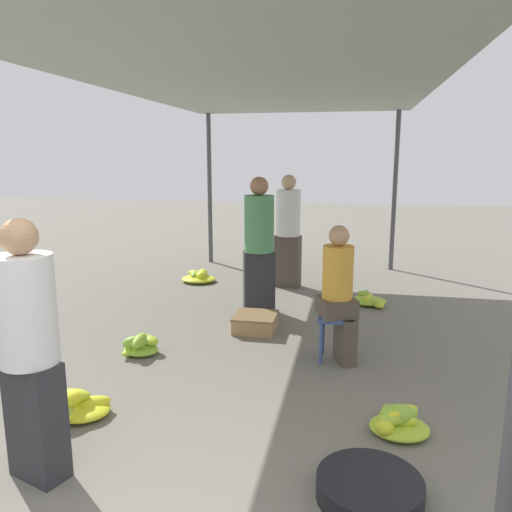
{
  "coord_description": "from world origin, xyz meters",
  "views": [
    {
      "loc": [
        1.01,
        -1.75,
        2.02
      ],
      "look_at": [
        0.0,
        3.34,
        0.98
      ],
      "focal_mm": 35.0,
      "sensor_mm": 36.0,
      "label": 1
    }
  ],
  "objects_px": {
    "banana_pile_right_0": "(397,421)",
    "banana_pile_left_1": "(139,346)",
    "banana_pile_left_0": "(77,407)",
    "shopper_walking_mid": "(259,244)",
    "banana_pile_left_2": "(199,277)",
    "vendor_seated": "(339,291)",
    "stool": "(336,325)",
    "vendor_foreground": "(30,348)",
    "shopper_walking_far": "(288,229)",
    "crate_near": "(255,322)",
    "basin_black": "(369,489)",
    "banana_pile_right_1": "(369,300)"
  },
  "relations": [
    {
      "from": "banana_pile_right_0",
      "to": "banana_pile_left_1",
      "type": "bearing_deg",
      "value": 157.6
    },
    {
      "from": "banana_pile_left_0",
      "to": "shopper_walking_mid",
      "type": "height_order",
      "value": "shopper_walking_mid"
    },
    {
      "from": "banana_pile_left_0",
      "to": "banana_pile_left_2",
      "type": "bearing_deg",
      "value": 95.06
    },
    {
      "from": "vendor_seated",
      "to": "banana_pile_left_2",
      "type": "relative_size",
      "value": 2.45
    },
    {
      "from": "stool",
      "to": "vendor_seated",
      "type": "relative_size",
      "value": 0.34
    },
    {
      "from": "stool",
      "to": "banana_pile_left_2",
      "type": "xyz_separation_m",
      "value": [
        -2.32,
        2.8,
        -0.29
      ]
    },
    {
      "from": "vendor_foreground",
      "to": "shopper_walking_far",
      "type": "height_order",
      "value": "shopper_walking_far"
    },
    {
      "from": "shopper_walking_far",
      "to": "banana_pile_left_2",
      "type": "bearing_deg",
      "value": 178.8
    },
    {
      "from": "crate_near",
      "to": "banana_pile_left_2",
      "type": "bearing_deg",
      "value": 122.91
    },
    {
      "from": "basin_black",
      "to": "banana_pile_right_0",
      "type": "bearing_deg",
      "value": 74.52
    },
    {
      "from": "shopper_walking_mid",
      "to": "banana_pile_right_0",
      "type": "bearing_deg",
      "value": -59.56
    },
    {
      "from": "banana_pile_right_0",
      "to": "crate_near",
      "type": "distance_m",
      "value": 2.45
    },
    {
      "from": "banana_pile_left_1",
      "to": "crate_near",
      "type": "xyz_separation_m",
      "value": [
        1.04,
        0.94,
        0.01
      ]
    },
    {
      "from": "vendor_foreground",
      "to": "vendor_seated",
      "type": "distance_m",
      "value": 2.87
    },
    {
      "from": "banana_pile_left_0",
      "to": "vendor_seated",
      "type": "bearing_deg",
      "value": 37.88
    },
    {
      "from": "stool",
      "to": "shopper_walking_mid",
      "type": "bearing_deg",
      "value": 127.74
    },
    {
      "from": "stool",
      "to": "basin_black",
      "type": "distance_m",
      "value": 2.11
    },
    {
      "from": "banana_pile_left_1",
      "to": "shopper_walking_mid",
      "type": "height_order",
      "value": "shopper_walking_mid"
    },
    {
      "from": "basin_black",
      "to": "banana_pile_right_0",
      "type": "distance_m",
      "value": 0.81
    },
    {
      "from": "vendor_seated",
      "to": "banana_pile_right_0",
      "type": "xyz_separation_m",
      "value": [
        0.48,
        -1.27,
        -0.62
      ]
    },
    {
      "from": "basin_black",
      "to": "crate_near",
      "type": "distance_m",
      "value": 3.02
    },
    {
      "from": "crate_near",
      "to": "banana_pile_right_0",
      "type": "bearing_deg",
      "value": -53.45
    },
    {
      "from": "stool",
      "to": "vendor_seated",
      "type": "distance_m",
      "value": 0.35
    },
    {
      "from": "stool",
      "to": "crate_near",
      "type": "relative_size",
      "value": 0.95
    },
    {
      "from": "shopper_walking_far",
      "to": "banana_pile_right_0",
      "type": "bearing_deg",
      "value": -71.46
    },
    {
      "from": "banana_pile_left_0",
      "to": "banana_pile_right_1",
      "type": "relative_size",
      "value": 0.7
    },
    {
      "from": "banana_pile_right_0",
      "to": "shopper_walking_mid",
      "type": "height_order",
      "value": "shopper_walking_mid"
    },
    {
      "from": "banana_pile_left_1",
      "to": "crate_near",
      "type": "distance_m",
      "value": 1.4
    },
    {
      "from": "basin_black",
      "to": "shopper_walking_far",
      "type": "height_order",
      "value": "shopper_walking_far"
    },
    {
      "from": "vendor_seated",
      "to": "shopper_walking_far",
      "type": "relative_size",
      "value": 0.79
    },
    {
      "from": "vendor_seated",
      "to": "banana_pile_left_0",
      "type": "height_order",
      "value": "vendor_seated"
    },
    {
      "from": "basin_black",
      "to": "shopper_walking_far",
      "type": "distance_m",
      "value": 5.04
    },
    {
      "from": "banana_pile_left_2",
      "to": "vendor_foreground",
      "type": "bearing_deg",
      "value": -83.86
    },
    {
      "from": "vendor_seated",
      "to": "basin_black",
      "type": "distance_m",
      "value": 2.17
    },
    {
      "from": "banana_pile_right_1",
      "to": "banana_pile_right_0",
      "type": "bearing_deg",
      "value": -87.92
    },
    {
      "from": "vendor_foreground",
      "to": "shopper_walking_mid",
      "type": "xyz_separation_m",
      "value": [
        0.74,
        3.58,
        0.05
      ]
    },
    {
      "from": "vendor_foreground",
      "to": "banana_pile_right_1",
      "type": "relative_size",
      "value": 2.51
    },
    {
      "from": "banana_pile_left_1",
      "to": "shopper_walking_far",
      "type": "distance_m",
      "value": 3.33
    },
    {
      "from": "vendor_seated",
      "to": "banana_pile_right_0",
      "type": "height_order",
      "value": "vendor_seated"
    },
    {
      "from": "vendor_foreground",
      "to": "banana_pile_right_1",
      "type": "distance_m",
      "value": 4.86
    },
    {
      "from": "banana_pile_right_0",
      "to": "banana_pile_right_1",
      "type": "xyz_separation_m",
      "value": [
        -0.12,
        3.32,
        -0.03
      ]
    },
    {
      "from": "basin_black",
      "to": "crate_near",
      "type": "relative_size",
      "value": 1.3
    },
    {
      "from": "shopper_walking_mid",
      "to": "crate_near",
      "type": "bearing_deg",
      "value": -82.87
    },
    {
      "from": "stool",
      "to": "crate_near",
      "type": "distance_m",
      "value": 1.21
    },
    {
      "from": "banana_pile_left_1",
      "to": "shopper_walking_mid",
      "type": "bearing_deg",
      "value": 59.0
    },
    {
      "from": "shopper_walking_far",
      "to": "banana_pile_left_0",
      "type": "bearing_deg",
      "value": -104.15
    },
    {
      "from": "vendor_seated",
      "to": "banana_pile_left_1",
      "type": "xyz_separation_m",
      "value": [
        -2.02,
        -0.24,
        -0.63
      ]
    },
    {
      "from": "banana_pile_right_0",
      "to": "vendor_foreground",
      "type": "bearing_deg",
      "value": -157.31
    },
    {
      "from": "basin_black",
      "to": "banana_pile_left_0",
      "type": "height_order",
      "value": "banana_pile_left_0"
    },
    {
      "from": "vendor_foreground",
      "to": "banana_pile_right_1",
      "type": "bearing_deg",
      "value": 63.16
    }
  ]
}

